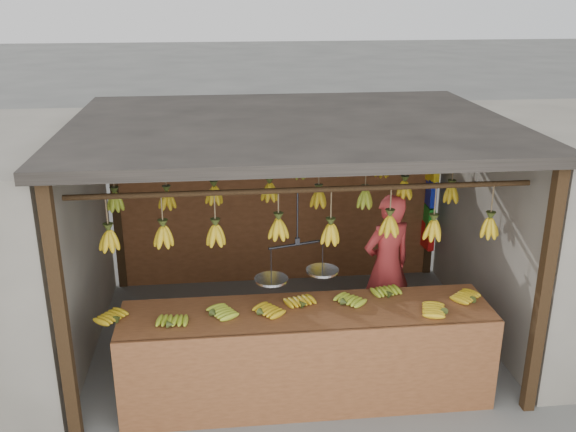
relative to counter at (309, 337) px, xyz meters
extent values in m
plane|color=#5B5B57|center=(-0.02, 1.23, -0.71)|extent=(80.00, 80.00, 0.00)
cube|color=black|center=(-2.02, -0.27, 0.44)|extent=(0.10, 0.10, 2.30)
cube|color=black|center=(1.98, -0.27, 0.44)|extent=(0.10, 0.10, 2.30)
cube|color=black|center=(-2.02, 2.73, 0.44)|extent=(0.10, 0.10, 2.30)
cube|color=black|center=(1.98, 2.73, 0.44)|extent=(0.10, 0.10, 2.30)
cube|color=black|center=(-0.02, 1.23, 1.64)|extent=(4.30, 3.30, 0.10)
cylinder|color=black|center=(-0.02, 0.23, 1.29)|extent=(4.00, 0.05, 0.05)
cylinder|color=black|center=(-0.02, 1.23, 1.29)|extent=(4.00, 0.05, 0.05)
cylinder|color=black|center=(-0.02, 2.23, 1.29)|extent=(4.00, 0.05, 0.05)
cube|color=brown|center=(-0.02, 2.73, 0.19)|extent=(4.00, 0.06, 1.80)
cube|color=brown|center=(0.00, 0.13, 0.15)|extent=(3.34, 0.74, 0.08)
cube|color=brown|center=(0.00, -0.24, -0.26)|extent=(3.34, 0.04, 0.90)
cube|color=black|center=(-1.57, -0.19, -0.30)|extent=(0.07, 0.07, 0.82)
cube|color=black|center=(1.57, -0.19, -0.30)|extent=(0.07, 0.07, 0.82)
cube|color=black|center=(-1.57, 0.45, -0.30)|extent=(0.07, 0.07, 0.82)
cube|color=black|center=(1.57, 0.45, -0.30)|extent=(0.07, 0.07, 0.82)
ellipsoid|color=#B89213|center=(-1.65, 0.09, 0.22)|extent=(0.30, 0.29, 0.06)
ellipsoid|color=#92A523|center=(-1.19, -0.07, 0.22)|extent=(0.21, 0.26, 0.06)
ellipsoid|color=#92A523|center=(-0.83, 0.08, 0.22)|extent=(0.30, 0.28, 0.06)
ellipsoid|color=#B89213|center=(-0.41, 0.06, 0.22)|extent=(0.30, 0.29, 0.06)
ellipsoid|color=#B89213|center=(-0.02, 0.18, 0.22)|extent=(0.24, 0.28, 0.06)
ellipsoid|color=#92A523|center=(0.35, 0.17, 0.22)|extent=(0.30, 0.30, 0.06)
ellipsoid|color=#92A523|center=(0.81, 0.29, 0.22)|extent=(0.23, 0.27, 0.06)
ellipsoid|color=#B89213|center=(1.20, -0.06, 0.22)|extent=(0.28, 0.24, 0.06)
ellipsoid|color=#B89213|center=(1.55, 0.12, 0.22)|extent=(0.29, 0.30, 0.06)
ellipsoid|color=#B89213|center=(-1.68, 0.24, 0.90)|extent=(0.16, 0.16, 0.28)
ellipsoid|color=#B89213|center=(-1.23, 0.23, 0.92)|extent=(0.16, 0.16, 0.28)
ellipsoid|color=#B89213|center=(-0.78, 0.26, 0.90)|extent=(0.16, 0.16, 0.28)
ellipsoid|color=#B89213|center=(-0.24, 0.25, 0.94)|extent=(0.16, 0.16, 0.28)
ellipsoid|color=#B89213|center=(0.22, 0.25, 0.87)|extent=(0.16, 0.16, 0.28)
ellipsoid|color=#B89213|center=(0.74, 0.22, 0.94)|extent=(0.16, 0.16, 0.28)
ellipsoid|color=#B89213|center=(1.15, 0.25, 0.87)|extent=(0.16, 0.16, 0.28)
ellipsoid|color=#B89213|center=(1.66, 0.22, 0.89)|extent=(0.16, 0.16, 0.28)
ellipsoid|color=#92A523|center=(-1.77, 1.22, 0.92)|extent=(0.16, 0.16, 0.28)
ellipsoid|color=#B89213|center=(-1.27, 1.27, 0.91)|extent=(0.16, 0.16, 0.28)
ellipsoid|color=#B89213|center=(-0.80, 1.22, 0.96)|extent=(0.16, 0.16, 0.28)
ellipsoid|color=#B89213|center=(-0.24, 1.25, 0.96)|extent=(0.16, 0.16, 0.28)
ellipsoid|color=#B89213|center=(0.26, 1.22, 0.88)|extent=(0.16, 0.16, 0.28)
ellipsoid|color=#92A523|center=(0.74, 1.22, 0.86)|extent=(0.16, 0.16, 0.28)
ellipsoid|color=#B89213|center=(1.15, 1.20, 0.95)|extent=(0.16, 0.16, 0.28)
ellipsoid|color=#B89213|center=(1.67, 1.25, 0.88)|extent=(0.16, 0.16, 0.28)
ellipsoid|color=#B89213|center=(-1.74, 2.27, 0.92)|extent=(0.16, 0.16, 0.28)
ellipsoid|color=#B89213|center=(-1.19, 2.18, 0.95)|extent=(0.16, 0.16, 0.28)
ellipsoid|color=#92A523|center=(-0.75, 2.24, 0.97)|extent=(0.16, 0.16, 0.28)
ellipsoid|color=#B89213|center=(-0.28, 2.21, 0.96)|extent=(0.16, 0.16, 0.28)
ellipsoid|color=#92A523|center=(0.19, 2.24, 0.89)|extent=(0.16, 0.16, 0.28)
ellipsoid|color=#92A523|center=(0.67, 2.20, 0.93)|extent=(0.16, 0.16, 0.28)
ellipsoid|color=#B89213|center=(1.17, 2.18, 0.90)|extent=(0.16, 0.16, 0.28)
ellipsoid|color=#B89213|center=(1.69, 2.22, 0.95)|extent=(0.16, 0.16, 0.28)
cylinder|color=black|center=(-0.08, 0.23, 1.04)|extent=(0.02, 0.02, 0.50)
cylinder|color=black|center=(-0.08, 0.23, 0.80)|extent=(0.52, 0.17, 0.02)
cylinder|color=silver|center=(-0.32, 0.16, 0.50)|extent=(0.29, 0.29, 0.02)
cylinder|color=silver|center=(0.16, 0.29, 0.50)|extent=(0.29, 0.29, 0.02)
imported|color=#BF3333|center=(1.02, 1.21, 0.10)|extent=(0.68, 0.57, 1.61)
cube|color=yellow|center=(1.92, 2.58, 0.77)|extent=(0.08, 0.26, 0.34)
cube|color=#1426BF|center=(1.92, 2.58, 0.46)|extent=(0.08, 0.26, 0.34)
cube|color=#199926|center=(1.92, 2.58, 0.10)|extent=(0.08, 0.26, 0.34)
cube|color=red|center=(1.92, 2.58, -0.13)|extent=(0.08, 0.26, 0.34)
camera|label=1|loc=(-0.72, -4.93, 2.93)|focal=40.00mm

